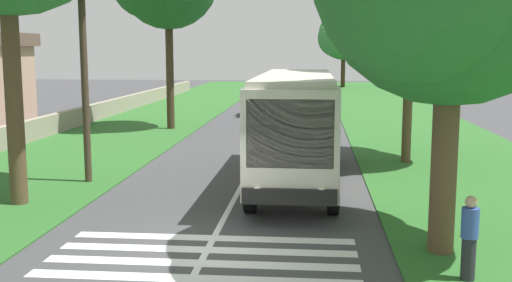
{
  "coord_description": "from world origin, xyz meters",
  "views": [
    {
      "loc": [
        -13.56,
        -2.35,
        4.51
      ],
      "look_at": [
        6.16,
        -0.54,
        1.6
      ],
      "focal_mm": 43.37,
      "sensor_mm": 36.0,
      "label": 1
    }
  ],
  "objects": [
    {
      "name": "ground",
      "position": [
        0.0,
        0.0,
        0.0
      ],
      "size": [
        160.0,
        160.0,
        0.0
      ],
      "primitive_type": "plane",
      "color": "#424244"
    },
    {
      "name": "grass_verge_left",
      "position": [
        15.0,
        8.2,
        0.02
      ],
      "size": [
        120.0,
        8.0,
        0.04
      ],
      "primitive_type": "cube",
      "color": "#2D6628",
      "rests_on": "ground"
    },
    {
      "name": "grass_verge_right",
      "position": [
        15.0,
        -8.2,
        0.02
      ],
      "size": [
        120.0,
        8.0,
        0.04
      ],
      "primitive_type": "cube",
      "color": "#2D6628",
      "rests_on": "ground"
    },
    {
      "name": "centre_line",
      "position": [
        15.0,
        0.0,
        0.0
      ],
      "size": [
        110.0,
        0.16,
        0.01
      ],
      "primitive_type": "cube",
      "color": "silver",
      "rests_on": "ground"
    },
    {
      "name": "coach_bus",
      "position": [
        7.19,
        -1.8,
        2.15
      ],
      "size": [
        11.16,
        2.62,
        3.73
      ],
      "color": "silver",
      "rests_on": "ground"
    },
    {
      "name": "zebra_crossing",
      "position": [
        -1.49,
        0.0,
        0.0
      ],
      "size": [
        4.95,
        6.8,
        0.01
      ],
      "color": "silver",
      "rests_on": "ground"
    },
    {
      "name": "trailing_car_0",
      "position": [
        23.91,
        -1.86,
        0.67
      ],
      "size": [
        4.3,
        1.78,
        1.43
      ],
      "color": "#B7A893",
      "rests_on": "ground"
    },
    {
      "name": "trailing_car_1",
      "position": [
        29.68,
        1.56,
        0.67
      ],
      "size": [
        4.3,
        1.78,
        1.43
      ],
      "color": "#B7A893",
      "rests_on": "ground"
    },
    {
      "name": "trailing_car_2",
      "position": [
        38.05,
        -1.91,
        0.67
      ],
      "size": [
        4.3,
        1.78,
        1.43
      ],
      "color": "navy",
      "rests_on": "ground"
    },
    {
      "name": "trailing_car_3",
      "position": [
        44.83,
        -1.9,
        0.67
      ],
      "size": [
        4.3,
        1.78,
        1.43
      ],
      "color": "#145933",
      "rests_on": "ground"
    },
    {
      "name": "roadside_tree_right_2",
      "position": [
        63.15,
        -5.8,
        6.23
      ],
      "size": [
        7.36,
        6.24,
        9.44
      ],
      "color": "#3D2D1E",
      "rests_on": "grass_verge_right"
    },
    {
      "name": "utility_pole",
      "position": [
        6.69,
        5.31,
        4.59
      ],
      "size": [
        0.24,
        1.4,
        8.8
      ],
      "color": "#473828",
      "rests_on": "grass_verge_left"
    },
    {
      "name": "roadside_wall",
      "position": [
        20.0,
        11.6,
        0.57
      ],
      "size": [
        70.0,
        0.4,
        1.07
      ],
      "primitive_type": "cube",
      "color": "#9E937F",
      "rests_on": "grass_verge_left"
    },
    {
      "name": "pedestrian",
      "position": [
        -1.58,
        -5.44,
        0.91
      ],
      "size": [
        0.34,
        0.34,
        1.69
      ],
      "color": "#26262D",
      "rests_on": "grass_verge_right"
    }
  ]
}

